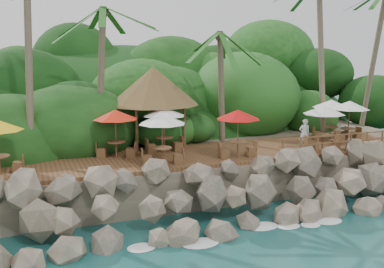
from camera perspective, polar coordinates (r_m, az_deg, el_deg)
name	(u,v)px	position (r m, az deg, el deg)	size (l,w,h in m)	color
ground	(241,236)	(20.25, 6.12, -12.53)	(140.00, 140.00, 0.00)	#19514F
land_base	(145,141)	(34.35, -5.87, -0.92)	(32.00, 25.20, 2.10)	gray
jungle_hill	(124,137)	(41.72, -8.48, -0.37)	(44.80, 28.00, 15.40)	#143811
seawall	(222,196)	(21.52, 3.78, -7.78)	(29.00, 4.00, 2.30)	gray
terrace	(192,156)	(24.79, 0.00, -2.73)	(26.00, 5.00, 0.20)	brown
jungle_foliage	(149,158)	(33.64, -5.40, -3.00)	(44.00, 16.00, 12.00)	#143811
foam_line	(238,232)	(20.48, 5.74, -12.15)	(25.20, 0.80, 0.06)	white
palapa	(154,86)	(26.78, -4.84, 6.04)	(5.35, 5.35, 4.60)	brown
dining_clusters	(195,117)	(23.91, 0.38, 2.14)	(24.16, 4.86, 2.52)	brown
railing	(335,141)	(26.27, 17.43, -0.88)	(7.20, 0.10, 1.00)	brown
waiter	(304,134)	(26.59, 13.88, 0.01)	(0.63, 0.41, 1.73)	white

